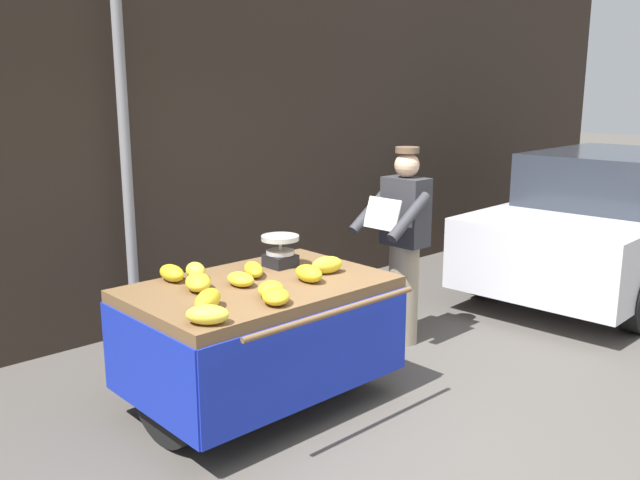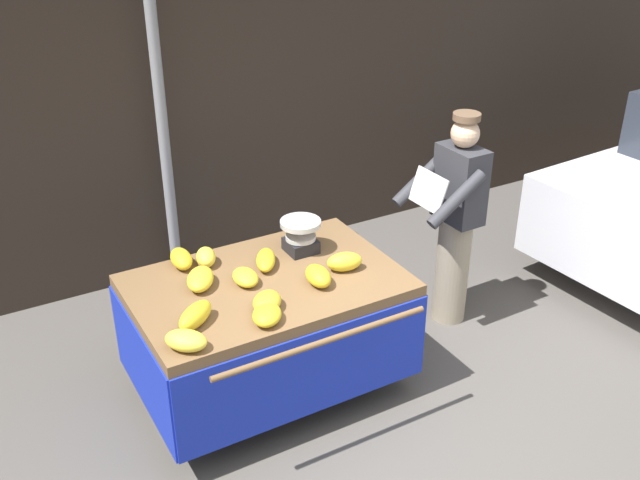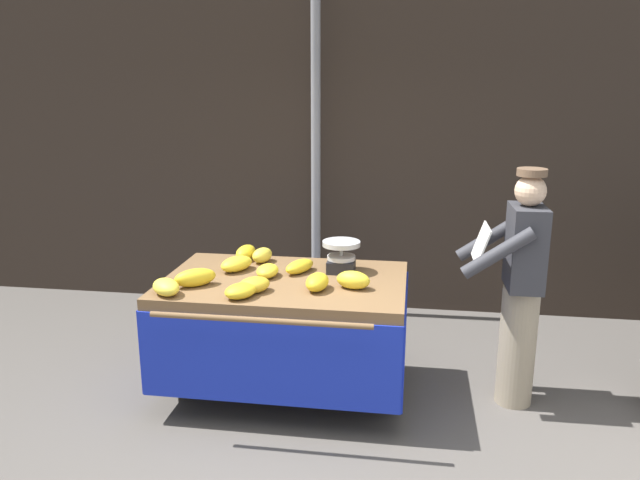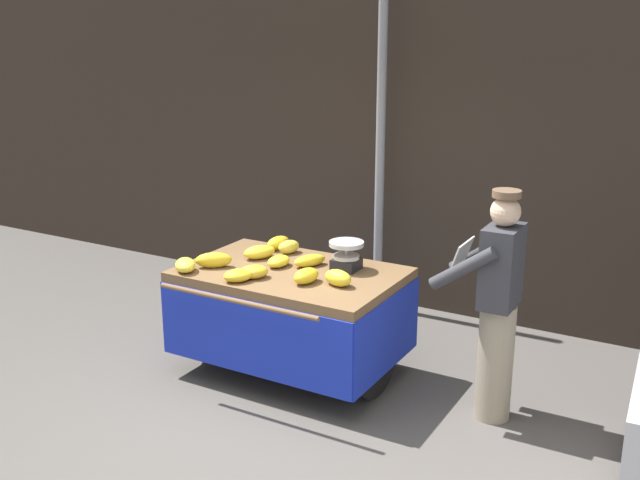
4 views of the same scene
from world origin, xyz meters
name	(u,v)px [view 3 (image 3 of 4)]	position (x,y,z in m)	size (l,w,h in m)	color
back_wall	(363,104)	(0.00, 3.13, 2.05)	(16.00, 0.24, 4.11)	#332821
street_pole	(316,154)	(-0.42, 2.80, 1.60)	(0.09, 0.09, 3.20)	gray
banana_cart	(285,309)	(-0.37, 1.07, 0.67)	(1.75, 1.34, 0.90)	brown
weighing_scale	(341,256)	(0.01, 1.30, 1.02)	(0.28, 0.28, 0.24)	black
banana_bunch_0	(195,278)	(-0.95, 0.82, 0.96)	(0.13, 0.29, 0.13)	gold
banana_bunch_1	(241,291)	(-0.57, 0.64, 0.95)	(0.17, 0.23, 0.10)	gold
banana_bunch_2	(166,287)	(-1.08, 0.62, 0.96)	(0.16, 0.25, 0.11)	yellow
banana_bunch_3	(262,255)	(-0.63, 1.45, 0.96)	(0.13, 0.20, 0.12)	yellow
banana_bunch_4	(237,264)	(-0.77, 1.21, 0.96)	(0.16, 0.28, 0.11)	yellow
banana_bunch_5	(254,285)	(-0.51, 0.76, 0.95)	(0.17, 0.23, 0.10)	gold
banana_bunch_6	(246,252)	(-0.78, 1.51, 0.96)	(0.13, 0.26, 0.11)	gold
banana_bunch_7	(353,280)	(0.14, 0.93, 0.96)	(0.14, 0.24, 0.12)	yellow
banana_bunch_8	(317,282)	(-0.10, 0.87, 0.96)	(0.15, 0.25, 0.12)	gold
banana_bunch_9	(300,266)	(-0.29, 1.24, 0.95)	(0.13, 0.29, 0.10)	gold
banana_bunch_10	(268,271)	(-0.50, 1.10, 0.95)	(0.15, 0.23, 0.09)	yellow
vendor_person	(520,288)	(1.28, 1.19, 0.87)	(0.59, 0.52, 1.71)	gray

